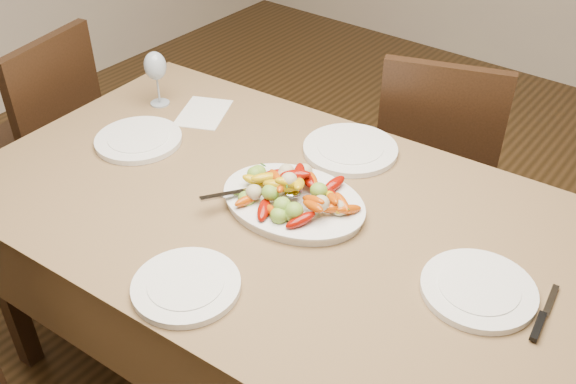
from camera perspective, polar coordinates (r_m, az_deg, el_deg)
The scene contains 13 objects.
dining_table at distance 2.00m, azimuth 0.00°, elevation -10.22°, with size 1.84×1.04×0.76m, color brown.
chair_far at distance 2.54m, azimuth 13.17°, elevation 2.90°, with size 0.42×0.42×0.95m, color black, non-canonical shape.
chair_left at distance 2.76m, azimuth -21.76°, elevation 3.99°, with size 0.42×0.42×0.95m, color black, non-canonical shape.
serving_platter at distance 1.75m, azimuth 0.46°, elevation -1.02°, with size 0.40×0.30×0.02m, color white.
roasted_vegetables at distance 1.72m, azimuth 0.47°, elevation 0.49°, with size 0.33×0.22×0.09m, color #7A0A02, non-canonical shape.
serving_spoon at distance 1.74m, azimuth -2.00°, elevation 0.06°, with size 0.28×0.06×0.03m, color #9EA0A8, non-canonical shape.
plate_left at distance 2.09m, azimuth -13.14°, elevation 4.53°, with size 0.27×0.27×0.02m, color white.
plate_right at distance 1.57m, azimuth 16.56°, elevation -8.33°, with size 0.27×0.27×0.02m, color white.
plate_far at distance 1.99m, azimuth 5.56°, elevation 3.78°, with size 0.29×0.29×0.02m, color white.
plate_near at distance 1.53m, azimuth -9.03°, elevation -8.28°, with size 0.26×0.26×0.02m, color white.
wine_glass at distance 2.26m, azimuth -11.60°, elevation 9.97°, with size 0.08×0.08×0.20m, color #8C99A5, non-canonical shape.
menu_card at distance 2.22m, azimuth -7.53°, elevation 6.99°, with size 0.15×0.21×0.00m, color silver.
table_knife at distance 1.57m, azimuth 21.77°, elevation -10.13°, with size 0.02×0.20×0.01m, color #9EA0A8, non-canonical shape.
Camera 1 is at (0.83, -0.94, 1.83)m, focal length 40.00 mm.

